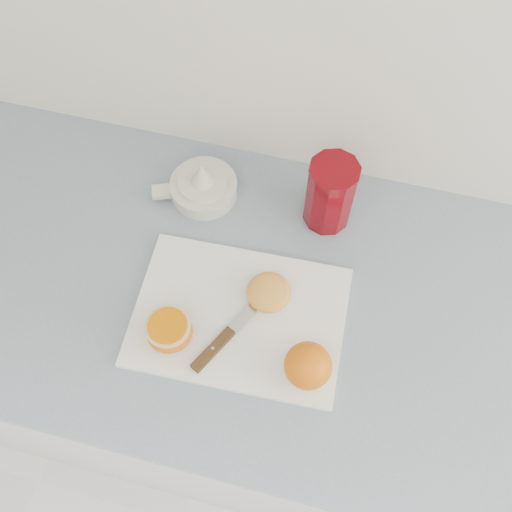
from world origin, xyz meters
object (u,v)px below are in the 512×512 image
object	(u,v)px
citrus_juicer	(203,186)
cutting_board	(239,317)
half_orange	(169,331)
counter	(246,364)
red_tumbler	(330,196)

from	to	relation	value
citrus_juicer	cutting_board	bearing A→B (deg)	-60.05
cutting_board	half_orange	world-z (taller)	half_orange
counter	half_orange	bearing A→B (deg)	-126.19
citrus_juicer	counter	bearing A→B (deg)	-55.00
counter	citrus_juicer	bearing A→B (deg)	125.00
counter	cutting_board	distance (m)	0.45
counter	half_orange	size ratio (longest dim) A/B	32.39
cutting_board	citrus_juicer	bearing A→B (deg)	119.95
cutting_board	red_tumbler	distance (m)	0.27
counter	citrus_juicer	world-z (taller)	citrus_juicer
counter	red_tumbler	bearing A→B (deg)	57.59
half_orange	red_tumbler	size ratio (longest dim) A/B	0.52
counter	red_tumbler	xyz separation A→B (m)	(0.12, 0.18, 0.51)
counter	red_tumbler	world-z (taller)	red_tumbler
counter	cutting_board	world-z (taller)	cutting_board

